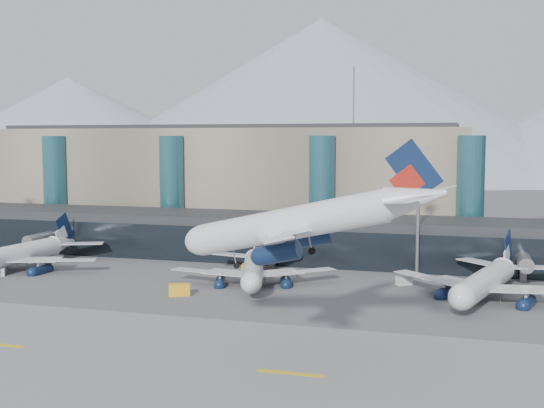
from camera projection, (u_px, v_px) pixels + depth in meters
The scene contains 16 objects.
ground at pixel (183, 327), 99.04m from camera, with size 900.00×900.00×0.00m, color #515154.
runway_strip at pixel (135, 358), 84.69m from camera, with size 400.00×40.00×0.04m, color slate.
runway_markings at pixel (135, 358), 84.69m from camera, with size 128.00×1.00×0.02m.
concourse at pixel (285, 238), 153.81m from camera, with size 170.00×27.00×10.00m.
terminal_main at pixel (229, 181), 190.55m from camera, with size 130.00×30.00×31.00m.
teal_towers at pixel (245, 191), 172.63m from camera, with size 116.40×19.40×46.00m.
mountain_ridge at pixel (433, 111), 453.89m from camera, with size 910.00×400.00×110.00m.
lightmast_mid at pixel (418, 203), 135.36m from camera, with size 3.00×1.20×25.60m.
hero_jet at pixel (317, 212), 81.36m from camera, with size 34.70×35.07×11.34m.
jet_parked_left at pixel (25, 247), 143.43m from camera, with size 36.69×36.32×11.87m.
jet_parked_mid at pixel (253, 261), 129.41m from camera, with size 31.62×33.02×10.60m.
jet_parked_right at pixel (490, 272), 116.94m from camera, with size 35.19×36.72×11.79m.
veh_b at pixel (246, 267), 140.64m from camera, with size 2.59×1.60×1.50m, color gold.
veh_d at pixel (404, 280), 127.29m from camera, with size 2.90×1.55×1.65m, color silver.
veh_g at pixel (293, 274), 134.74m from camera, with size 2.05×1.20×1.20m, color silver.
veh_h at pixel (179, 290), 118.57m from camera, with size 3.66×1.93×2.02m, color gold.
Camera 1 is at (39.17, -89.56, 27.23)m, focal length 45.00 mm.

